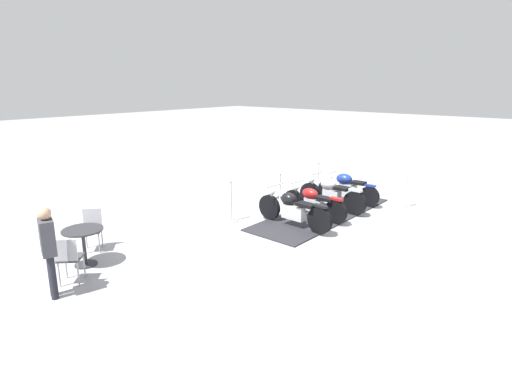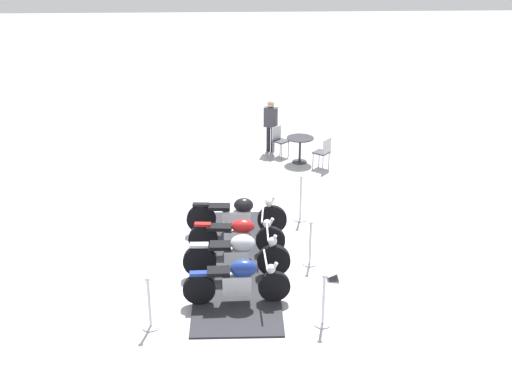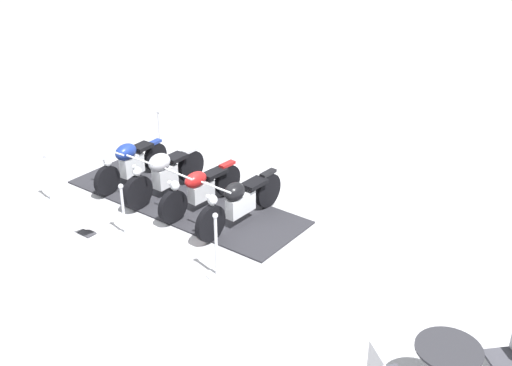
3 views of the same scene
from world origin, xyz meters
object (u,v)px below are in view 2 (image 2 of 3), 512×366
stanchion_left_front (150,311)px  stanchion_right_rear (300,206)px  cafe_chair_near_table (324,151)px  cafe_chair_across_table (279,139)px  motorcycle_chrome (238,255)px  info_placard (333,275)px  cafe_table (300,144)px  stanchion_right_mid (310,250)px  bystander_person (271,121)px  stanchion_right_front (323,308)px  motorcycle_black (238,214)px  motorcycle_maroon (238,235)px  motorcycle_navy (239,280)px

stanchion_left_front → stanchion_right_rear: (3.15, 4.26, 0.02)m
cafe_chair_near_table → cafe_chair_across_table: size_ratio=1.00×
stanchion_left_front → motorcycle_chrome: bearing=45.9°
info_placard → cafe_table: size_ratio=0.39×
info_placard → stanchion_right_mid: bearing=-144.2°
stanchion_left_front → bystander_person: bearing=73.3°
cafe_chair_across_table → motorcycle_chrome: bearing=-55.8°
stanchion_left_front → info_placard: size_ratio=3.30×
stanchion_right_front → cafe_chair_across_table: size_ratio=1.12×
stanchion_right_mid → info_placard: bearing=-55.2°
motorcycle_black → info_placard: size_ratio=7.41×
stanchion_right_rear → cafe_chair_near_table: 3.56m
motorcycle_chrome → cafe_table: size_ratio=2.69×
stanchion_right_rear → cafe_chair_across_table: (-0.16, 4.50, 0.19)m
stanchion_right_mid → stanchion_right_rear: bearing=89.1°
stanchion_left_front → motorcycle_maroon: bearing=58.2°
motorcycle_maroon → stanchion_right_rear: size_ratio=1.82×
stanchion_right_mid → cafe_chair_near_table: 5.66m
cafe_table → stanchion_right_front: bearing=-93.4°
info_placard → stanchion_right_front: bearing=-14.7°
motorcycle_navy → stanchion_right_rear: 3.89m
motorcycle_chrome → stanchion_right_front: (1.48, -1.70, -0.17)m
motorcycle_navy → stanchion_right_front: size_ratio=1.96×
motorcycle_chrome → info_placard: motorcycle_chrome is taller
motorcycle_chrome → motorcycle_black: bearing=90.2°
cafe_chair_near_table → cafe_chair_across_table: bearing=-2.7°
info_placard → motorcycle_maroon: bearing=-118.6°
stanchion_right_rear → info_placard: (0.37, -2.74, -0.28)m
cafe_table → bystander_person: bystander_person is taller
stanchion_left_front → stanchion_right_rear: stanchion_right_rear is taller
motorcycle_chrome → cafe_chair_near_table: (2.60, 6.00, 0.02)m
cafe_table → cafe_chair_near_table: (0.63, -0.53, -0.05)m
stanchion_left_front → stanchion_right_rear: 5.30m
motorcycle_maroon → cafe_table: bearing=75.8°
motorcycle_chrome → stanchion_left_front: stanchion_left_front is taller
info_placard → stanchion_right_rear: bearing=-171.4°
motorcycle_maroon → stanchion_right_rear: 2.26m
motorcycle_maroon → stanchion_left_front: stanchion_left_front is taller
motorcycle_maroon → cafe_chair_across_table: motorcycle_maroon is taller
stanchion_right_front → stanchion_right_rear: bearing=89.1°
stanchion_right_rear → motorcycle_navy: bearing=-113.7°
motorcycle_black → stanchion_left_front: size_ratio=2.25×
motorcycle_navy → motorcycle_black: motorcycle_black is taller
stanchion_right_front → bystander_person: bystander_person is taller
stanchion_right_rear → stanchion_right_front: bearing=-90.9°
stanchion_left_front → stanchion_right_front: 3.08m
motorcycle_navy → bystander_person: size_ratio=1.23×
motorcycle_navy → motorcycle_maroon: size_ratio=0.97×
cafe_table → stanchion_right_mid: bearing=-94.3°
motorcycle_maroon → stanchion_right_front: 3.04m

